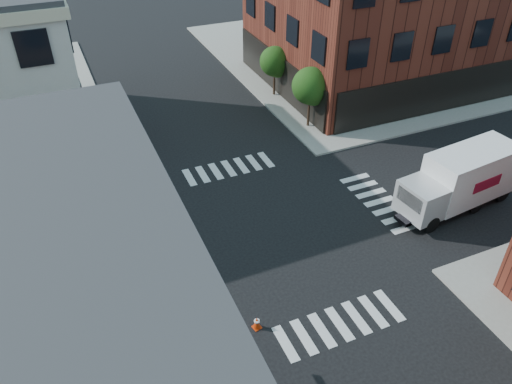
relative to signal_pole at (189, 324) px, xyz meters
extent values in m
plane|color=black|center=(6.72, 6.68, -2.86)|extent=(120.00, 120.00, 0.00)
cube|color=gray|center=(27.72, 27.68, -2.78)|extent=(30.00, 30.00, 0.15)
cube|color=#461911|center=(27.22, 22.68, 3.14)|extent=(25.00, 16.00, 12.00)
cylinder|color=black|center=(14.22, 16.68, -1.97)|extent=(0.18, 0.18, 1.47)
cylinder|color=black|center=(14.22, 16.68, -1.24)|extent=(0.12, 0.12, 1.47)
sphere|color=#163A0F|center=(14.22, 16.68, 0.44)|extent=(2.69, 2.69, 2.69)
sphere|color=#163A0F|center=(14.47, 16.58, -0.10)|extent=(1.85, 1.85, 1.85)
cylinder|color=black|center=(14.22, 22.68, -2.04)|extent=(0.18, 0.18, 1.33)
cylinder|color=black|center=(14.22, 22.68, -1.38)|extent=(0.12, 0.12, 1.33)
sphere|color=#163A0F|center=(14.22, 22.68, 0.14)|extent=(2.43, 2.43, 2.43)
sphere|color=#163A0F|center=(14.47, 22.58, -0.35)|extent=(1.67, 1.67, 1.67)
cylinder|color=black|center=(-0.08, -0.12, -0.56)|extent=(0.12, 0.12, 4.60)
cylinder|color=black|center=(-0.08, -0.12, -2.56)|extent=(0.28, 0.28, 0.30)
cube|color=#053819|center=(0.47, -0.12, 0.29)|extent=(1.10, 0.03, 0.22)
cube|color=#053819|center=(-0.08, 0.43, 0.54)|extent=(0.03, 1.10, 0.22)
imported|color=black|center=(0.27, -0.02, 1.04)|extent=(0.22, 0.18, 1.10)
imported|color=black|center=(-0.18, 0.23, 1.04)|extent=(0.18, 0.22, 1.10)
cube|color=white|center=(18.25, 4.71, -0.83)|extent=(5.83, 3.00, 2.99)
cube|color=maroon|center=(18.38, 3.49, -0.83)|extent=(2.12, 0.27, 0.68)
cube|color=maroon|center=(18.11, 5.93, -0.83)|extent=(2.12, 0.27, 0.68)
cube|color=silver|center=(14.60, 4.31, -1.36)|extent=(2.17, 2.51, 1.93)
cube|color=black|center=(13.68, 4.22, -1.02)|extent=(0.29, 1.84, 0.87)
cube|color=black|center=(17.09, 4.58, -2.37)|extent=(7.79, 1.79, 0.24)
cylinder|color=black|center=(14.70, 3.31, -2.37)|extent=(1.00, 0.44, 0.97)
cylinder|color=black|center=(14.49, 5.32, -2.37)|extent=(1.00, 0.44, 0.97)
cylinder|color=black|center=(18.16, 3.68, -2.37)|extent=(1.00, 0.44, 0.97)
cylinder|color=black|center=(17.94, 5.70, -2.37)|extent=(1.00, 0.44, 0.97)
cylinder|color=black|center=(20.47, 3.93, -2.37)|extent=(1.00, 0.44, 0.97)
cylinder|color=black|center=(20.25, 5.94, -2.37)|extent=(1.00, 0.44, 0.97)
cube|color=red|center=(3.23, 0.98, -2.84)|extent=(0.43, 0.43, 0.04)
cone|color=red|center=(3.23, 0.98, -2.52)|extent=(0.40, 0.40, 0.67)
cylinder|color=white|center=(3.23, 0.98, -2.43)|extent=(0.26, 0.26, 0.08)
camera|label=1|loc=(-2.58, -12.35, 15.05)|focal=35.00mm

